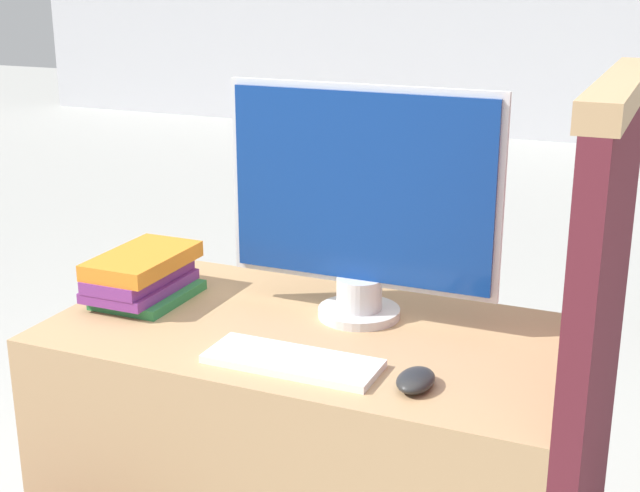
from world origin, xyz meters
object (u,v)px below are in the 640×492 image
(mouse, at_px, (416,380))
(book_stack, at_px, (142,276))
(keyboard, at_px, (293,361))
(monitor, at_px, (361,203))

(mouse, bearing_deg, book_stack, 165.16)
(keyboard, relative_size, book_stack, 1.24)
(keyboard, distance_m, mouse, 0.25)
(keyboard, height_order, mouse, mouse)
(monitor, distance_m, keyboard, 0.39)
(keyboard, height_order, book_stack, book_stack)
(monitor, distance_m, book_stack, 0.56)
(monitor, xyz_separation_m, keyboard, (-0.03, -0.29, -0.26))
(monitor, relative_size, mouse, 5.79)
(monitor, height_order, keyboard, monitor)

